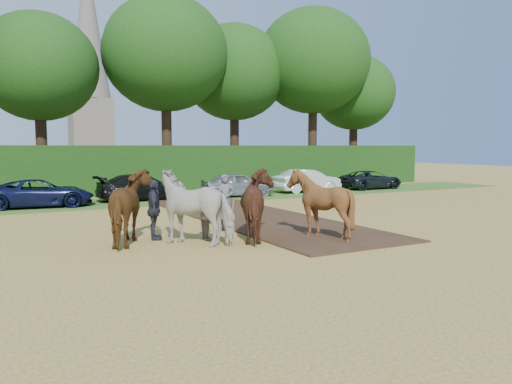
# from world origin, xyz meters

# --- Properties ---
(ground) EXTENTS (120.00, 120.00, 0.00)m
(ground) POSITION_xyz_m (0.00, 0.00, 0.00)
(ground) COLOR gold
(ground) RESTS_ON ground
(earth_strip) EXTENTS (4.50, 17.00, 0.05)m
(earth_strip) POSITION_xyz_m (1.50, 7.00, 0.03)
(earth_strip) COLOR #472D1C
(earth_strip) RESTS_ON ground
(grass_verge) EXTENTS (50.00, 5.00, 0.03)m
(grass_verge) POSITION_xyz_m (0.00, 14.00, 0.01)
(grass_verge) COLOR #38601E
(grass_verge) RESTS_ON ground
(hedgerow) EXTENTS (46.00, 1.60, 3.00)m
(hedgerow) POSITION_xyz_m (0.00, 18.50, 1.50)
(hedgerow) COLOR #14380F
(hedgerow) RESTS_ON ground
(spectator_near) EXTENTS (0.73, 0.88, 1.64)m
(spectator_near) POSITION_xyz_m (-2.07, 2.26, 0.82)
(spectator_near) COLOR tan
(spectator_near) RESTS_ON ground
(spectator_far) EXTENTS (0.74, 1.20, 1.90)m
(spectator_far) POSITION_xyz_m (-3.62, 2.98, 0.95)
(spectator_far) COLOR #262833
(spectator_far) RESTS_ON ground
(plough_team) EXTENTS (7.85, 5.90, 2.26)m
(plough_team) POSITION_xyz_m (-1.58, 1.71, 1.12)
(plough_team) COLOR brown
(plough_team) RESTS_ON ground
(parked_cars) EXTENTS (30.86, 3.18, 1.49)m
(parked_cars) POSITION_xyz_m (1.63, 14.02, 0.70)
(parked_cars) COLOR white
(parked_cars) RESTS_ON ground
(treeline) EXTENTS (48.70, 10.60, 14.21)m
(treeline) POSITION_xyz_m (-1.69, 21.69, 8.97)
(treeline) COLOR #382616
(treeline) RESTS_ON ground
(church) EXTENTS (5.20, 5.20, 27.00)m
(church) POSITION_xyz_m (4.00, 55.00, 13.73)
(church) COLOR slate
(church) RESTS_ON ground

